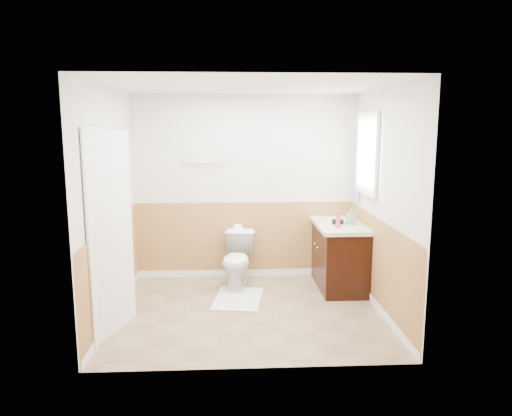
{
  "coord_description": "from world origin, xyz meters",
  "views": [
    {
      "loc": [
        -0.18,
        -5.15,
        2.09
      ],
      "look_at": [
        0.1,
        0.25,
        1.15
      ],
      "focal_mm": 33.48,
      "sensor_mm": 36.0,
      "label": 1
    }
  ],
  "objects": [
    {
      "name": "faucet",
      "position": [
        1.39,
        0.95,
        0.92
      ],
      "size": [
        0.02,
        0.02,
        0.14
      ],
      "primitive_type": "cylinder",
      "color": "#B7B7BE",
      "rests_on": "countertop"
    },
    {
      "name": "sink_basin",
      "position": [
        1.21,
        0.95,
        0.86
      ],
      "size": [
        0.36,
        0.36,
        0.02
      ],
      "primitive_type": "cylinder",
      "color": "white",
      "rests_on": "countertop"
    },
    {
      "name": "door",
      "position": [
        -1.4,
        -0.45,
        1.02
      ],
      "size": [
        0.29,
        0.78,
        2.04
      ],
      "primitive_type": "cube",
      "rotation": [
        0.0,
        0.0,
        -0.31
      ],
      "color": "white",
      "rests_on": "wall_left"
    },
    {
      "name": "wall_left",
      "position": [
        -1.5,
        0.0,
        1.25
      ],
      "size": [
        0.0,
        3.0,
        3.0
      ],
      "primitive_type": "plane",
      "rotation": [
        1.57,
        0.0,
        1.57
      ],
      "color": "silver",
      "rests_on": "floor"
    },
    {
      "name": "bath_mat",
      "position": [
        -0.11,
        0.37,
        0.01
      ],
      "size": [
        0.66,
        0.87,
        0.02
      ],
      "primitive_type": "cube",
      "rotation": [
        0.0,
        0.0,
        -0.15
      ],
      "color": "silver",
      "rests_on": "floor"
    },
    {
      "name": "wall_right",
      "position": [
        1.5,
        0.0,
        1.25
      ],
      "size": [
        0.0,
        3.0,
        3.0
      ],
      "primitive_type": "plane",
      "rotation": [
        1.57,
        0.0,
        -1.57
      ],
      "color": "silver",
      "rests_on": "floor"
    },
    {
      "name": "window_glass",
      "position": [
        1.49,
        0.59,
        1.75
      ],
      "size": [
        0.01,
        0.7,
        0.9
      ],
      "primitive_type": "cube",
      "color": "white",
      "rests_on": "wall_right"
    },
    {
      "name": "ceiling",
      "position": [
        0.0,
        0.0,
        2.5
      ],
      "size": [
        3.0,
        3.0,
        0.0
      ],
      "primitive_type": "plane",
      "rotation": [
        3.14,
        0.0,
        0.0
      ],
      "color": "white",
      "rests_on": "floor"
    },
    {
      "name": "soap_dispenser",
      "position": [
        1.33,
        0.71,
        0.96
      ],
      "size": [
        0.12,
        0.12,
        0.21
      ],
      "primitive_type": "imported",
      "rotation": [
        0.0,
        0.0,
        0.26
      ],
      "color": "#8C969E",
      "rests_on": "countertop"
    },
    {
      "name": "hair_dryer_body",
      "position": [
        1.16,
        0.72,
        0.89
      ],
      "size": [
        0.14,
        0.07,
        0.07
      ],
      "primitive_type": "cylinder",
      "rotation": [
        0.0,
        1.57,
        0.0
      ],
      "color": "black",
      "rests_on": "countertop"
    },
    {
      "name": "door_frame",
      "position": [
        -1.48,
        -0.45,
        1.03
      ],
      "size": [
        0.02,
        0.92,
        2.1
      ],
      "primitive_type": "cube",
      "color": "white",
      "rests_on": "wall_left"
    },
    {
      "name": "door_knob",
      "position": [
        -1.34,
        -0.12,
        0.95
      ],
      "size": [
        0.06,
        0.06,
        0.06
      ],
      "primitive_type": "sphere",
      "color": "silver",
      "rests_on": "door"
    },
    {
      "name": "vanity_knob_right",
      "position": [
        0.91,
        0.9,
        0.55
      ],
      "size": [
        0.03,
        0.03,
        0.03
      ],
      "primitive_type": "sphere",
      "color": "silver",
      "rests_on": "vanity_cabinet"
    },
    {
      "name": "hair_dryer_handle",
      "position": [
        1.13,
        0.69,
        0.86
      ],
      "size": [
        0.03,
        0.03,
        0.07
      ],
      "primitive_type": "cylinder",
      "color": "black",
      "rests_on": "countertop"
    },
    {
      "name": "toilet",
      "position": [
        -0.11,
        0.85,
        0.36
      ],
      "size": [
        0.5,
        0.75,
        0.71
      ],
      "primitive_type": "imported",
      "rotation": [
        0.0,
        0.0,
        -0.15
      ],
      "color": "white",
      "rests_on": "floor"
    },
    {
      "name": "tp_sheet",
      "position": [
        -0.1,
        1.23,
        0.59
      ],
      "size": [
        0.1,
        0.01,
        0.16
      ],
      "primitive_type": "cube",
      "color": "white",
      "rests_on": "tp_roll"
    },
    {
      "name": "towel_bar",
      "position": [
        -0.55,
        1.25,
        1.6
      ],
      "size": [
        0.62,
        0.02,
        0.02
      ],
      "primitive_type": "cylinder",
      "rotation": [
        0.0,
        1.57,
        0.0
      ],
      "color": "silver",
      "rests_on": "wall_back"
    },
    {
      "name": "tp_roll",
      "position": [
        -0.1,
        1.23,
        0.7
      ],
      "size": [
        0.1,
        0.11,
        0.11
      ],
      "primitive_type": "cylinder",
      "rotation": [
        0.0,
        1.57,
        0.0
      ],
      "color": "white",
      "rests_on": "tp_holder_bar"
    },
    {
      "name": "wainscot_left",
      "position": [
        -1.49,
        0.0,
        0.5
      ],
      "size": [
        0.0,
        2.6,
        2.6
      ],
      "primitive_type": "plane",
      "rotation": [
        1.57,
        0.0,
        1.57
      ],
      "color": "#AA8244",
      "rests_on": "floor"
    },
    {
      "name": "wainscot_right",
      "position": [
        1.49,
        0.0,
        0.5
      ],
      "size": [
        0.0,
        2.6,
        2.6
      ],
      "primitive_type": "plane",
      "rotation": [
        1.57,
        0.0,
        -1.57
      ],
      "color": "#AA8244",
      "rests_on": "floor"
    },
    {
      "name": "wall_front",
      "position": [
        0.0,
        -1.3,
        1.25
      ],
      "size": [
        3.0,
        0.0,
        3.0
      ],
      "primitive_type": "plane",
      "rotation": [
        -1.57,
        0.0,
        0.0
      ],
      "color": "silver",
      "rests_on": "floor"
    },
    {
      "name": "wall_back",
      "position": [
        0.0,
        1.3,
        1.25
      ],
      "size": [
        3.0,
        0.0,
        3.0
      ],
      "primitive_type": "plane",
      "rotation": [
        1.57,
        0.0,
        0.0
      ],
      "color": "silver",
      "rests_on": "floor"
    },
    {
      "name": "vanity_knob_left",
      "position": [
        0.91,
        0.7,
        0.55
      ],
      "size": [
        0.03,
        0.03,
        0.03
      ],
      "primitive_type": "sphere",
      "color": "#B9B9C0",
      "rests_on": "vanity_cabinet"
    },
    {
      "name": "lotion_bottle",
      "position": [
        1.11,
        0.48,
        0.96
      ],
      "size": [
        0.05,
        0.05,
        0.22
      ],
      "primitive_type": "cylinder",
      "color": "#E43B59",
      "rests_on": "countertop"
    },
    {
      "name": "window_frame",
      "position": [
        1.47,
        0.59,
        1.75
      ],
      "size": [
        0.04,
        0.8,
        1.0
      ],
      "primitive_type": "cube",
      "color": "white",
      "rests_on": "wall_right"
    },
    {
      "name": "vanity_cabinet",
      "position": [
        1.21,
        0.8,
        0.4
      ],
      "size": [
        0.55,
        1.1,
        0.8
      ],
      "primitive_type": "cube",
      "color": "black",
      "rests_on": "floor"
    },
    {
      "name": "mirror_panel",
      "position": [
        1.48,
        1.1,
        1.55
      ],
      "size": [
        0.02,
        0.35,
        0.9
      ],
      "primitive_type": "cube",
      "color": "silver",
      "rests_on": "wall_right"
    },
    {
      "name": "floor",
      "position": [
        0.0,
        0.0,
        0.0
      ],
      "size": [
        3.0,
        3.0,
        0.0
      ],
      "primitive_type": "plane",
      "color": "#8C7051",
      "rests_on": "ground"
    },
    {
      "name": "wainscot_back",
      "position": [
        0.0,
        1.29,
        0.5
      ],
      "size": [
        3.0,
        0.0,
        3.0
      ],
      "primitive_type": "plane",
      "rotation": [
        1.57,
        0.0,
        0.0
      ],
      "color": "#AA8244",
      "rests_on": "floor"
    },
    {
      "name": "wainscot_front",
      "position": [
        0.0,
        -1.29,
        0.5
      ],
      "size": [
        3.0,
        0.0,
        3.0
      ],
      "primitive_type": "plane",
      "rotation": [
        -1.57,
        0.0,
        0.0
      ],
      "color": "#AA8244",
      "rests_on": "floor"
    },
    {
      "name": "countertop",
      "position": [
        1.2,
        0.8,
        0.83
      ],
      "size": [
        0.6,
        1.15,
        0.05
      ],
      "primitive_type": "cube",
      "color": "white",
      "rests_on": "vanity_cabinet"
    },
    {
      "name": "tp_holder_bar",
      "position": [
        -0.1,
        1.23,
        0.7
      ],
      "size": [
        0.14,
        0.02,
        0.02
      ],
      "primitive_type": "cylinder",
      "rotation": [
        0.0,
        1.57,
        0.0
      ],
      "color": "silver",
      "rests_on": "wall_back"
    }
  ]
}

